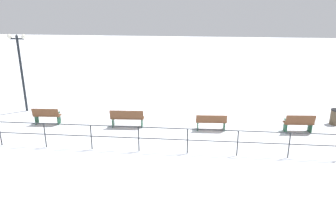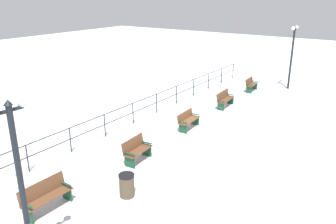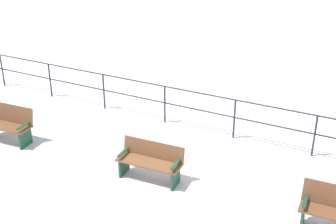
# 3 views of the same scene
# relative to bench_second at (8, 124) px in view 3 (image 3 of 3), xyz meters

# --- Properties ---
(ground_plane) EXTENTS (80.00, 80.00, 0.00)m
(ground_plane) POSITION_rel_bench_second_xyz_m (-0.01, 4.22, -0.49)
(ground_plane) COLOR white
(ground_plane) RESTS_ON ground
(bench_second) EXTENTS (0.67, 1.43, 0.96)m
(bench_second) POSITION_rel_bench_second_xyz_m (0.00, 0.00, 0.00)
(bench_second) COLOR brown
(bench_second) RESTS_ON ground
(bench_third) EXTENTS (0.63, 1.53, 0.86)m
(bench_third) POSITION_rel_bench_second_xyz_m (-0.13, 4.22, -0.03)
(bench_third) COLOR brown
(bench_third) RESTS_ON ground
(waterfront_railing) EXTENTS (0.05, 22.91, 1.13)m
(waterfront_railing) POSITION_rel_bench_second_xyz_m (-2.84, 4.22, 0.28)
(waterfront_railing) COLOR #26282D
(waterfront_railing) RESTS_ON ground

